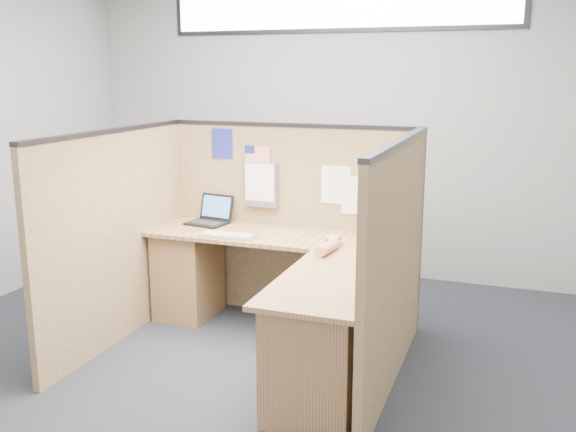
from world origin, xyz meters
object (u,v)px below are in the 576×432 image
at_px(mouse, 334,242).
at_px(laptop, 210,216).
at_px(l_desk, 281,297).
at_px(keyboard, 228,236).

bearing_deg(mouse, laptop, 164.57).
height_order(l_desk, keyboard, keyboard).
relative_size(l_desk, mouse, 17.52).
height_order(laptop, keyboard, laptop).
bearing_deg(mouse, keyboard, -175.51).
xyz_separation_m(laptop, keyboard, (0.33, -0.37, -0.04)).
xyz_separation_m(laptop, mouse, (1.12, -0.31, -0.03)).
bearing_deg(l_desk, mouse, 39.88).
relative_size(laptop, mouse, 2.99).
xyz_separation_m(l_desk, keyboard, (-0.49, 0.19, 0.35)).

